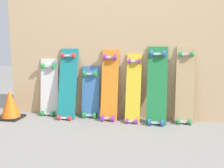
{
  "coord_description": "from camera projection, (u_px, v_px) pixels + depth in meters",
  "views": [
    {
      "loc": [
        0.56,
        -3.0,
        0.9
      ],
      "look_at": [
        0.0,
        -0.07,
        0.42
      ],
      "focal_mm": 42.33,
      "sensor_mm": 36.0,
      "label": 1
    }
  ],
  "objects": [
    {
      "name": "skateboard_orange",
      "position": [
        110.0,
        88.0,
        3.06
      ],
      "size": [
        0.19,
        0.24,
        0.87
      ],
      "color": "orange",
      "rests_on": "ground"
    },
    {
      "name": "skateboard_green",
      "position": [
        157.0,
        88.0,
        2.92
      ],
      "size": [
        0.22,
        0.3,
        0.91
      ],
      "color": "#1E7238",
      "rests_on": "ground"
    },
    {
      "name": "skateboard_natural",
      "position": [
        185.0,
        88.0,
        2.92
      ],
      "size": [
        0.2,
        0.19,
        0.92
      ],
      "color": "tan",
      "rests_on": "ground"
    },
    {
      "name": "plywood_wall_panel",
      "position": [
        114.0,
        40.0,
        3.08
      ],
      "size": [
        2.65,
        0.04,
        1.85
      ],
      "primitive_type": "cube",
      "color": "tan",
      "rests_on": "ground"
    },
    {
      "name": "skateboard_white",
      "position": [
        49.0,
        90.0,
        3.25
      ],
      "size": [
        0.23,
        0.16,
        0.76
      ],
      "color": "silver",
      "rests_on": "ground"
    },
    {
      "name": "traffic_cone",
      "position": [
        10.0,
        105.0,
        3.11
      ],
      "size": [
        0.26,
        0.26,
        0.34
      ],
      "color": "black",
      "rests_on": "ground"
    },
    {
      "name": "skateboard_blue",
      "position": [
        91.0,
        94.0,
        3.16
      ],
      "size": [
        0.21,
        0.15,
        0.67
      ],
      "color": "#386BAD",
      "rests_on": "ground"
    },
    {
      "name": "skateboard_teal",
      "position": [
        67.0,
        87.0,
        3.13
      ],
      "size": [
        0.21,
        0.28,
        0.89
      ],
      "color": "#197A7F",
      "rests_on": "ground"
    },
    {
      "name": "ground_plane",
      "position": [
        113.0,
        118.0,
        3.16
      ],
      "size": [
        12.0,
        12.0,
        0.0
      ],
      "primitive_type": "plane",
      "color": "gray"
    },
    {
      "name": "skateboard_yellow",
      "position": [
        133.0,
        91.0,
        2.99
      ],
      "size": [
        0.17,
        0.26,
        0.84
      ],
      "color": "gold",
      "rests_on": "ground"
    }
  ]
}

